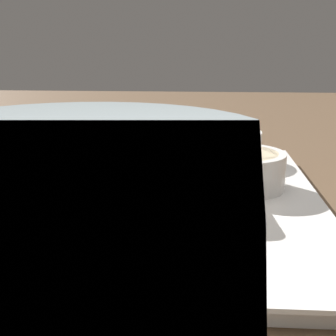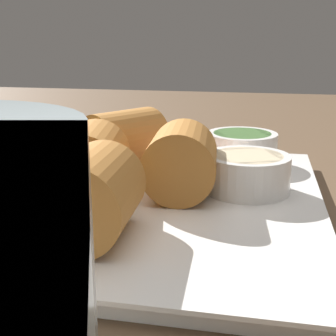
{
  "view_description": "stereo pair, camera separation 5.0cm",
  "coord_description": "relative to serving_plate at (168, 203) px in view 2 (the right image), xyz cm",
  "views": [
    {
      "loc": [
        35.45,
        2.99,
        16.53
      ],
      "look_at": [
        -1.92,
        0.58,
        5.87
      ],
      "focal_mm": 50.0,
      "sensor_mm": 36.0,
      "label": 1
    },
    {
      "loc": [
        34.8,
        7.95,
        16.53
      ],
      "look_at": [
        -1.92,
        0.58,
        5.87
      ],
      "focal_mm": 50.0,
      "sensor_mm": 36.0,
      "label": 2
    }
  ],
  "objects": [
    {
      "name": "table_surface",
      "position": [
        1.92,
        -0.58,
        -1.76
      ],
      "size": [
        180.0,
        140.0,
        2.0
      ],
      "color": "brown",
      "rests_on": "ground"
    },
    {
      "name": "serving_plate",
      "position": [
        0.0,
        0.0,
        0.0
      ],
      "size": [
        33.53,
        25.54,
        1.5
      ],
      "color": "white",
      "rests_on": "table_surface"
    },
    {
      "name": "roll_front_left",
      "position": [
        0.8,
        -6.39,
        3.7
      ],
      "size": [
        8.64,
        7.11,
        5.92
      ],
      "color": "#B77533",
      "rests_on": "serving_plate"
    },
    {
      "name": "roll_front_right",
      "position": [
        8.98,
        -3.25,
        3.7
      ],
      "size": [
        8.34,
        6.24,
        5.92
      ],
      "color": "#B77533",
      "rests_on": "serving_plate"
    },
    {
      "name": "roll_back_left",
      "position": [
        -7.51,
        -5.58,
        3.7
      ],
      "size": [
        9.25,
        8.91,
        5.92
      ],
      "color": "#B77533",
      "rests_on": "serving_plate"
    },
    {
      "name": "roll_back_right",
      "position": [
        -0.82,
        0.99,
        3.7
      ],
      "size": [
        8.44,
        6.53,
        5.92
      ],
      "color": "#B77533",
      "rests_on": "serving_plate"
    },
    {
      "name": "dipping_bowl_near",
      "position": [
        -2.41,
        6.45,
        2.49
      ],
      "size": [
        7.34,
        7.34,
        3.21
      ],
      "color": "white",
      "rests_on": "serving_plate"
    },
    {
      "name": "dipping_bowl_far",
      "position": [
        -11.72,
        5.55,
        2.49
      ],
      "size": [
        7.34,
        7.34,
        3.21
      ],
      "color": "white",
      "rests_on": "serving_plate"
    },
    {
      "name": "napkin",
      "position": [
        -24.98,
        -3.24,
        -0.46
      ],
      "size": [
        11.26,
        9.8,
        0.6
      ],
      "color": "silver",
      "rests_on": "table_surface"
    }
  ]
}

